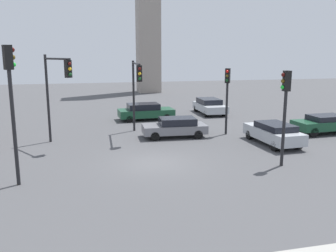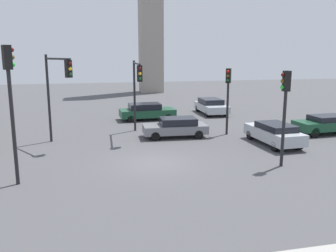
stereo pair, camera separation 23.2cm
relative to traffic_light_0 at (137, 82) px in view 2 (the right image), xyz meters
The scene contains 11 objects.
ground_plane 7.31m from the traffic_light_0, 90.49° to the right, with size 104.79×104.79×0.00m, color #4C4C4F.
traffic_light_0 is the anchor object (origin of this frame).
traffic_light_1 10.28m from the traffic_light_0, 53.10° to the right, with size 0.47×0.35×4.81m.
traffic_light_2 10.25m from the traffic_light_0, 128.88° to the right, with size 0.49×0.43×5.98m.
traffic_light_3 5.17m from the traffic_light_0, 165.42° to the right, with size 1.71×2.66×5.56m.
traffic_light_4 6.28m from the traffic_light_0, ahead, with size 0.45×0.49×4.61m.
car_1 11.65m from the traffic_light_0, 43.92° to the left, with size 2.13×4.66×1.41m.
car_2 4.02m from the traffic_light_0, 17.28° to the right, with size 4.39×2.08×1.33m.
car_3 9.51m from the traffic_light_0, 27.07° to the right, with size 2.06×4.55×1.36m.
car_5 13.61m from the traffic_light_0, ahead, with size 4.35×2.09×1.32m.
car_6 6.97m from the traffic_light_0, 74.79° to the left, with size 4.73×2.19×1.41m.
Camera 2 is at (-3.31, -17.82, 5.67)m, focal length 38.58 mm.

